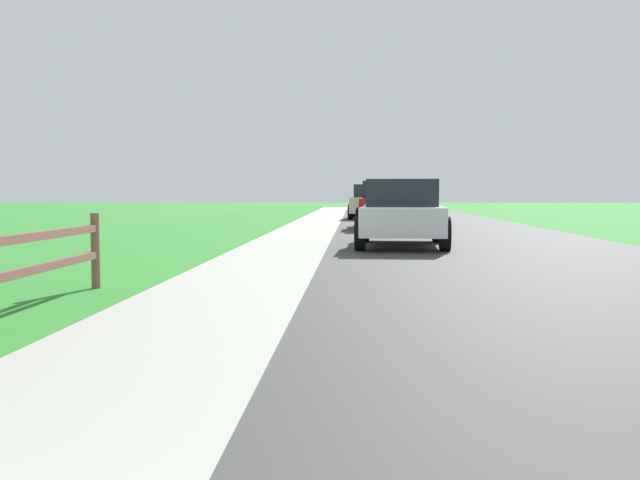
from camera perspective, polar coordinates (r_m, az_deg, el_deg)
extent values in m
plane|color=#2F802C|center=(25.05, 1.40, 0.97)|extent=(120.00, 120.00, 0.00)
cube|color=#383838|center=(27.19, 8.90, 1.16)|extent=(7.00, 66.00, 0.01)
cube|color=#A2A397|center=(27.28, -4.81, 1.20)|extent=(6.00, 66.00, 0.01)
cube|color=#2F802C|center=(27.52, -7.91, 1.20)|extent=(5.00, 66.00, 0.00)
cylinder|color=brown|center=(9.62, -17.24, -0.83)|extent=(0.11, 0.11, 0.96)
cube|color=white|center=(16.57, 6.43, 1.62)|extent=(1.97, 4.34, 0.60)
cube|color=#1E232B|center=(16.52, 6.44, 3.70)|extent=(1.64, 1.94, 0.60)
cylinder|color=black|center=(17.91, 3.54, 1.00)|extent=(0.26, 0.73, 0.72)
cylinder|color=black|center=(17.93, 9.19, 0.96)|extent=(0.26, 0.73, 0.72)
cylinder|color=black|center=(15.28, 3.18, 0.53)|extent=(0.26, 0.73, 0.72)
cylinder|color=black|center=(15.30, 9.79, 0.48)|extent=(0.26, 0.73, 0.72)
cube|color=maroon|center=(24.72, 5.23, 2.44)|extent=(1.88, 4.27, 0.73)
cube|color=#1E232B|center=(24.99, 5.22, 3.96)|extent=(1.63, 1.81, 0.59)
cylinder|color=black|center=(26.03, 3.13, 1.82)|extent=(0.23, 0.68, 0.68)
cylinder|color=black|center=(26.08, 7.14, 1.80)|extent=(0.23, 0.68, 0.68)
cylinder|color=black|center=(23.40, 3.08, 1.60)|extent=(0.23, 0.68, 0.68)
cylinder|color=black|center=(23.46, 7.55, 1.58)|extent=(0.23, 0.68, 0.68)
cube|color=#C6B793|center=(34.05, 4.16, 2.78)|extent=(2.18, 5.09, 0.71)
cube|color=#1E232B|center=(34.19, 4.18, 3.87)|extent=(1.80, 2.72, 0.59)
cylinder|color=black|center=(35.65, 2.78, 2.35)|extent=(0.26, 0.69, 0.67)
cylinder|color=black|center=(35.57, 5.75, 2.33)|extent=(0.26, 0.69, 0.67)
cylinder|color=black|center=(32.57, 2.42, 2.21)|extent=(0.26, 0.69, 0.67)
cylinder|color=black|center=(32.49, 5.67, 2.19)|extent=(0.26, 0.69, 0.67)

